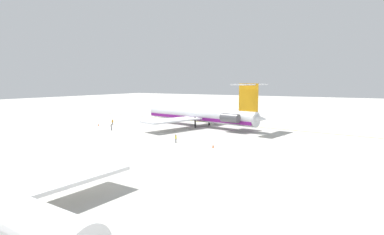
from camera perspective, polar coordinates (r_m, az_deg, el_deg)
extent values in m
plane|color=#B7B5AD|center=(98.99, 4.35, -0.86)|extent=(379.46, 379.46, 0.00)
cylinder|color=silver|center=(89.75, 1.28, 0.51)|extent=(37.15, 10.61, 3.95)
cone|color=silver|center=(102.43, -6.76, 1.21)|extent=(4.74, 4.48, 3.79)
cone|color=silver|center=(79.35, 11.69, -0.15)|extent=(6.28, 4.35, 3.36)
cube|color=#7A197F|center=(89.85, 1.28, -0.05)|extent=(36.36, 10.54, 0.87)
cube|color=silver|center=(82.80, -3.64, -0.49)|extent=(10.59, 17.54, 0.40)
cube|color=silver|center=(98.37, 4.68, 0.61)|extent=(7.44, 16.90, 0.40)
cylinder|color=#515156|center=(79.63, 6.95, -0.09)|extent=(5.27, 3.15, 2.29)
cube|color=silver|center=(80.20, 7.22, -0.04)|extent=(3.14, 1.78, 0.47)
cylinder|color=#515156|center=(84.96, 9.33, 0.29)|extent=(5.27, 3.15, 2.29)
cube|color=silver|center=(84.38, 9.08, 0.25)|extent=(3.14, 1.78, 0.47)
cube|color=orange|center=(80.15, 10.23, 3.62)|extent=(5.33, 1.36, 7.00)
cube|color=silver|center=(77.13, 9.34, 5.92)|extent=(4.69, 6.34, 0.28)
cube|color=silver|center=(82.61, 11.64, 5.90)|extent=(4.69, 6.34, 0.28)
cylinder|color=black|center=(97.47, -3.88, -0.09)|extent=(0.43, 0.43, 3.00)
cylinder|color=black|center=(86.76, 0.59, -0.89)|extent=(0.43, 0.43, 3.00)
cylinder|color=black|center=(91.65, 3.13, -0.50)|extent=(0.43, 0.43, 3.00)
cube|color=white|center=(36.65, -21.89, -10.27)|extent=(6.09, 13.90, 0.43)
cylinder|color=black|center=(65.81, -2.92, -4.23)|extent=(0.10, 0.10, 0.83)
cylinder|color=black|center=(65.69, -2.99, -4.25)|extent=(0.10, 0.10, 0.83)
cylinder|color=yellow|center=(65.61, -2.96, -3.60)|extent=(0.28, 0.28, 0.66)
sphere|color=brown|center=(65.53, -2.96, -3.20)|extent=(0.26, 0.26, 0.26)
cylinder|color=yellow|center=(65.76, -2.87, -3.55)|extent=(0.08, 0.08, 0.56)
cylinder|color=yellow|center=(65.45, -3.04, -3.60)|extent=(0.08, 0.08, 0.56)
cylinder|color=black|center=(84.87, -14.41, -2.00)|extent=(0.10, 0.10, 0.83)
cylinder|color=black|center=(84.95, -14.49, -1.99)|extent=(0.10, 0.10, 0.83)
cylinder|color=gray|center=(84.80, -14.46, -1.49)|extent=(0.28, 0.28, 0.66)
sphere|color=tan|center=(84.74, -14.47, -1.19)|extent=(0.26, 0.26, 0.26)
cylinder|color=gray|center=(84.70, -14.36, -1.48)|extent=(0.08, 0.08, 0.56)
cylinder|color=gray|center=(84.90, -14.57, -1.47)|extent=(0.08, 0.08, 0.56)
cylinder|color=black|center=(94.71, -14.31, -1.13)|extent=(0.10, 0.10, 0.83)
cylinder|color=black|center=(94.72, -14.22, -1.12)|extent=(0.10, 0.10, 0.83)
cylinder|color=orange|center=(94.62, -14.27, -0.68)|extent=(0.28, 0.28, 0.66)
sphere|color=tan|center=(94.57, -14.28, -0.40)|extent=(0.26, 0.26, 0.26)
cylinder|color=orange|center=(94.60, -14.39, -0.66)|extent=(0.08, 0.08, 0.56)
cylinder|color=orange|center=(94.63, -14.16, -0.65)|extent=(0.08, 0.08, 0.56)
cone|color=#EA590F|center=(61.01, 3.85, -5.23)|extent=(0.40, 0.40, 0.55)
cone|color=#EA590F|center=(114.58, -1.88, 0.30)|extent=(0.40, 0.40, 0.55)
cone|color=#EA590F|center=(94.69, -16.66, -1.29)|extent=(0.40, 0.40, 0.55)
cube|color=gold|center=(97.38, 3.62, -0.98)|extent=(99.75, 11.46, 0.01)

